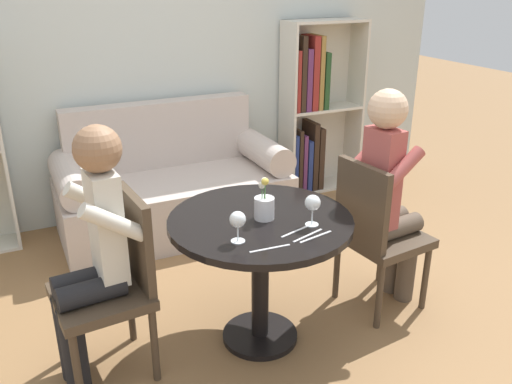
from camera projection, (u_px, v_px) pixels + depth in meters
ground_plane at (260, 337)px, 2.91m from camera, size 16.00×16.00×0.00m
back_wall at (147, 40)px, 4.02m from camera, size 5.20×0.05×2.70m
round_table at (260, 245)px, 2.70m from camera, size 0.91×0.91×0.71m
couch at (173, 189)px, 4.06m from camera, size 1.66×0.80×0.92m
bookshelf_right at (312, 112)px, 4.67m from camera, size 0.70×0.28×1.46m
chair_left at (115, 279)px, 2.52m from camera, size 0.45×0.45×0.90m
chair_right at (375, 230)px, 3.00m from camera, size 0.46×0.46×0.90m
person_left at (92, 252)px, 2.41m from camera, size 0.44×0.36×1.24m
person_right at (389, 195)px, 2.98m from camera, size 0.44×0.37×1.28m
wine_glass_left at (238, 221)px, 2.38m from camera, size 0.07×0.07×0.15m
wine_glass_right at (313, 204)px, 2.53m from camera, size 0.08×0.08×0.15m
flower_vase at (264, 205)px, 2.62m from camera, size 0.10×0.10×0.22m
knife_left_setting at (308, 235)px, 2.47m from camera, size 0.18×0.07×0.00m
fork_left_setting at (316, 237)px, 2.46m from camera, size 0.19×0.05×0.00m
knife_right_setting at (296, 231)px, 2.51m from camera, size 0.19×0.07×0.00m
fork_right_setting at (270, 248)px, 2.35m from camera, size 0.19×0.02×0.00m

